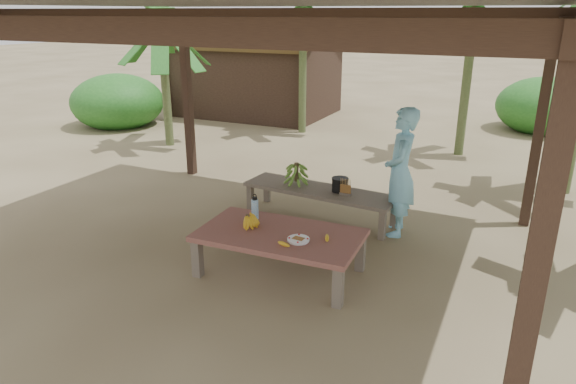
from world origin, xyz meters
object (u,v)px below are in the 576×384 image
at_px(ripe_banana_bunch, 247,220).
at_px(woman, 400,172).
at_px(cooking_pot, 340,185).
at_px(bench, 320,193).
at_px(work_table, 280,238).
at_px(water_flask, 255,208).
at_px(plate, 298,240).

relative_size(ripe_banana_bunch, woman, 0.15).
xyz_separation_m(cooking_pot, woman, (0.83, -0.05, 0.31)).
relative_size(bench, cooking_pot, 10.12).
distance_m(work_table, woman, 1.96).
distance_m(ripe_banana_bunch, water_flask, 0.24).
xyz_separation_m(bench, plate, (0.49, -1.81, 0.12)).
relative_size(plate, woman, 0.14).
bearing_deg(cooking_pot, work_table, -92.74).
distance_m(ripe_banana_bunch, woman, 2.15).
xyz_separation_m(water_flask, cooking_pot, (0.53, 1.48, -0.09)).
distance_m(work_table, cooking_pot, 1.73).
bearing_deg(ripe_banana_bunch, water_flask, 97.18).
bearing_deg(cooking_pot, plate, -83.91).
distance_m(water_flask, cooking_pot, 1.57).
xyz_separation_m(work_table, water_flask, (-0.45, 0.25, 0.19)).
xyz_separation_m(work_table, plate, (0.28, -0.12, 0.08)).
bearing_deg(cooking_pot, water_flask, -109.69).
bearing_deg(work_table, woman, 59.02).
relative_size(work_table, water_flask, 5.95).
xyz_separation_m(plate, cooking_pot, (-0.20, 1.84, 0.03)).
height_order(plate, woman, woman).
xyz_separation_m(ripe_banana_bunch, woman, (1.33, 1.67, 0.27)).
bearing_deg(work_table, plate, -24.88).
relative_size(bench, water_flask, 7.25).
bearing_deg(woman, ripe_banana_bunch, -50.59).
distance_m(plate, cooking_pot, 1.85).
height_order(bench, woman, woman).
distance_m(ripe_banana_bunch, plate, 0.71).
distance_m(plate, woman, 1.93).
height_order(work_table, water_flask, water_flask).
xyz_separation_m(plate, woman, (0.64, 1.80, 0.33)).
bearing_deg(ripe_banana_bunch, cooking_pot, 73.74).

